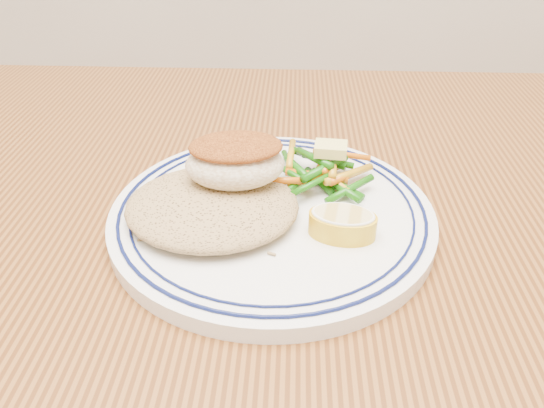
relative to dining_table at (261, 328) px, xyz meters
The scene contains 7 objects.
dining_table is the anchor object (origin of this frame).
plate 0.11m from the dining_table, 77.63° to the left, with size 0.29×0.29×0.02m.
rice_pilaf 0.14m from the dining_table, 151.56° to the left, with size 0.15×0.13×0.03m, color olive.
fish_fillet 0.16m from the dining_table, 117.34° to the left, with size 0.09×0.07×0.04m.
vegetable_pile 0.16m from the dining_table, 57.84° to the left, with size 0.11×0.10×0.03m.
butter_pat 0.18m from the dining_table, 54.94° to the left, with size 0.03×0.02×0.01m, color #DFD46D.
lemon_wedge 0.14m from the dining_table, ahead, with size 0.06×0.06×0.02m.
Camera 1 is at (0.03, -0.35, 1.03)m, focal length 35.00 mm.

